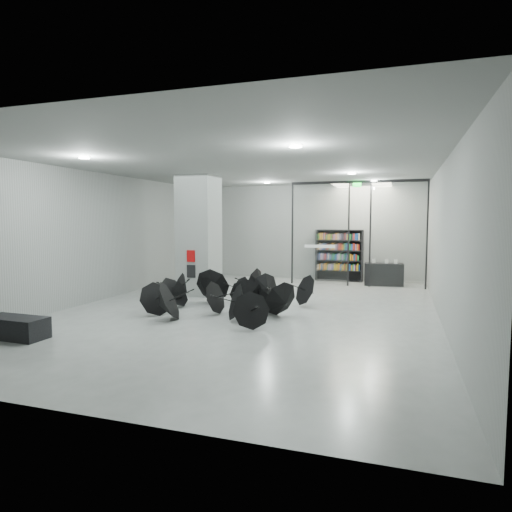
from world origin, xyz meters
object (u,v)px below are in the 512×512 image
(bench, at_px, (15,327))
(shop_counter, at_px, (384,274))
(column, at_px, (199,236))
(umbrella_cluster, at_px, (227,300))
(bookshelf, at_px, (339,255))

(bench, xyz_separation_m, shop_counter, (7.22, 10.37, 0.20))
(bench, relative_size, shop_counter, 0.99)
(column, distance_m, bench, 6.73)
(bench, distance_m, umbrella_cluster, 5.21)
(column, distance_m, shop_counter, 7.31)
(bookshelf, xyz_separation_m, shop_counter, (1.82, -0.73, -0.63))
(column, distance_m, bookshelf, 6.34)
(bench, bearing_deg, umbrella_cluster, 53.10)
(column, relative_size, umbrella_cluster, 0.79)
(column, xyz_separation_m, umbrella_cluster, (1.92, -2.27, -1.70))
(bench, bearing_deg, shop_counter, 56.66)
(shop_counter, bearing_deg, umbrella_cluster, -127.37)
(bench, height_order, umbrella_cluster, umbrella_cluster)
(bookshelf, height_order, shop_counter, bookshelf)
(column, height_order, shop_counter, column)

